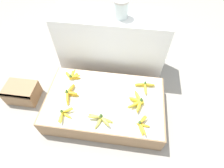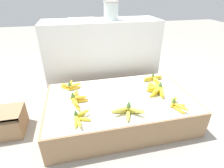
% 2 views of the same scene
% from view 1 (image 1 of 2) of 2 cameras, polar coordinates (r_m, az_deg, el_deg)
% --- Properties ---
extents(ground_plane, '(10.00, 10.00, 0.00)m').
position_cam_1_polar(ground_plane, '(2.00, -2.28, -8.62)').
color(ground_plane, gray).
extents(display_platform, '(1.22, 0.73, 0.24)m').
position_cam_1_polar(display_platform, '(1.90, -2.39, -6.89)').
color(display_platform, '#997551').
rests_on(display_platform, ground_plane).
extents(back_vendor_table, '(1.25, 0.40, 0.76)m').
position_cam_1_polar(back_vendor_table, '(2.15, -0.21, 12.96)').
color(back_vendor_table, white).
rests_on(back_vendor_table, ground_plane).
extents(wooden_crate, '(0.35, 0.25, 0.20)m').
position_cam_1_polar(wooden_crate, '(2.26, -27.29, -2.49)').
color(wooden_crate, '#997551').
rests_on(wooden_crate, ground_plane).
extents(banana_bunch_front_left, '(0.13, 0.21, 0.09)m').
position_cam_1_polar(banana_bunch_front_left, '(1.74, -15.36, -9.32)').
color(banana_bunch_front_left, yellow).
rests_on(banana_bunch_front_left, display_platform).
extents(banana_bunch_front_midleft, '(0.25, 0.16, 0.11)m').
position_cam_1_polar(banana_bunch_front_midleft, '(1.66, -3.93, -11.26)').
color(banana_bunch_front_midleft, gold).
rests_on(banana_bunch_front_midleft, display_platform).
extents(banana_bunch_front_midright, '(0.13, 0.22, 0.09)m').
position_cam_1_polar(banana_bunch_front_midright, '(1.66, 9.77, -12.86)').
color(banana_bunch_front_midright, gold).
rests_on(banana_bunch_front_midright, display_platform).
extents(banana_bunch_middle_left, '(0.16, 0.27, 0.11)m').
position_cam_1_polar(banana_bunch_middle_left, '(1.85, -13.67, -3.00)').
color(banana_bunch_middle_left, gold).
rests_on(banana_bunch_middle_left, display_platform).
extents(banana_bunch_middle_midright, '(0.18, 0.26, 0.11)m').
position_cam_1_polar(banana_bunch_middle_midright, '(1.76, 8.39, -5.73)').
color(banana_bunch_middle_midright, yellow).
rests_on(banana_bunch_middle_midright, display_platform).
extents(banana_bunch_back_left, '(0.21, 0.15, 0.10)m').
position_cam_1_polar(banana_bunch_back_left, '(2.00, -12.90, 2.66)').
color(banana_bunch_back_left, gold).
rests_on(banana_bunch_back_left, display_platform).
extents(banana_bunch_back_midright, '(0.23, 0.15, 0.09)m').
position_cam_1_polar(banana_bunch_back_midright, '(1.89, 10.71, -0.59)').
color(banana_bunch_back_midright, gold).
rests_on(banana_bunch_back_midright, display_platform).
extents(glass_jar, '(0.16, 0.16, 0.18)m').
position_cam_1_polar(glass_jar, '(1.85, 2.91, 23.41)').
color(glass_jar, silver).
rests_on(glass_jar, back_vendor_table).
extents(foam_tray_white, '(0.28, 0.18, 0.02)m').
position_cam_1_polar(foam_tray_white, '(1.97, -6.36, 22.43)').
color(foam_tray_white, white).
rests_on(foam_tray_white, back_vendor_table).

